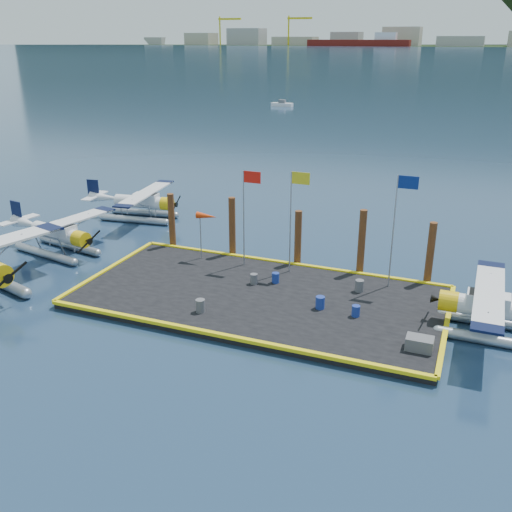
% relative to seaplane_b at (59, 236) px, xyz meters
% --- Properties ---
extents(ground, '(4000.00, 4000.00, 0.00)m').
position_rel_seaplane_b_xyz_m(ground, '(15.16, -1.86, -1.34)').
color(ground, '#162743').
rests_on(ground, ground).
extents(dock, '(20.00, 10.00, 0.40)m').
position_rel_seaplane_b_xyz_m(dock, '(15.16, -1.86, -1.14)').
color(dock, black).
rests_on(dock, ground).
extents(dock_bumpers, '(20.25, 10.25, 0.18)m').
position_rel_seaplane_b_xyz_m(dock_bumpers, '(15.16, -1.86, -0.85)').
color(dock_bumpers, yellow).
rests_on(dock_bumpers, dock).
extents(seaplane_b, '(7.95, 8.67, 3.07)m').
position_rel_seaplane_b_xyz_m(seaplane_b, '(0.00, 0.00, 0.00)').
color(seaplane_b, '#91979F').
rests_on(seaplane_b, ground).
extents(seaplane_c, '(7.75, 8.55, 3.03)m').
position_rel_seaplane_b_xyz_m(seaplane_c, '(0.95, 8.80, -0.02)').
color(seaplane_c, '#91979F').
rests_on(seaplane_c, ground).
extents(seaplane_d, '(7.81, 8.59, 3.07)m').
position_rel_seaplane_b_xyz_m(seaplane_d, '(27.25, -1.32, 0.00)').
color(seaplane_d, '#91979F').
rests_on(seaplane_d, ground).
extents(drum_0, '(0.43, 0.43, 0.61)m').
position_rel_seaplane_b_xyz_m(drum_0, '(14.34, -0.59, -0.63)').
color(drum_0, '#515156').
rests_on(drum_0, dock).
extents(drum_1, '(0.48, 0.48, 0.68)m').
position_rel_seaplane_b_xyz_m(drum_1, '(18.78, -2.30, -0.60)').
color(drum_1, navy).
rests_on(drum_1, dock).
extents(drum_2, '(0.42, 0.42, 0.59)m').
position_rel_seaplane_b_xyz_m(drum_2, '(20.73, -2.48, -0.64)').
color(drum_2, navy).
rests_on(drum_2, dock).
extents(drum_3, '(0.49, 0.49, 0.69)m').
position_rel_seaplane_b_xyz_m(drum_3, '(13.10, -4.97, -0.59)').
color(drum_3, '#515156').
rests_on(drum_3, dock).
extents(drum_4, '(0.48, 0.48, 0.68)m').
position_rel_seaplane_b_xyz_m(drum_4, '(20.25, 0.61, -0.60)').
color(drum_4, '#515156').
rests_on(drum_4, dock).
extents(drum_5, '(0.43, 0.43, 0.60)m').
position_rel_seaplane_b_xyz_m(drum_5, '(15.46, 0.01, -0.63)').
color(drum_5, navy).
rests_on(drum_5, dock).
extents(crate, '(1.23, 0.82, 0.62)m').
position_rel_seaplane_b_xyz_m(crate, '(24.16, -4.70, -0.63)').
color(crate, '#515156').
rests_on(crate, dock).
extents(flagpole_red, '(1.14, 0.08, 6.00)m').
position_rel_seaplane_b_xyz_m(flagpole_red, '(12.87, 1.94, 3.06)').
color(flagpole_red, '#93949B').
rests_on(flagpole_red, dock).
extents(flagpole_yellow, '(1.14, 0.08, 6.20)m').
position_rel_seaplane_b_xyz_m(flagpole_yellow, '(15.86, 1.94, 3.18)').
color(flagpole_yellow, '#93949B').
rests_on(flagpole_yellow, dock).
extents(flagpole_blue, '(1.14, 0.08, 6.50)m').
position_rel_seaplane_b_xyz_m(flagpole_blue, '(21.86, 1.94, 3.35)').
color(flagpole_blue, '#93949B').
rests_on(flagpole_blue, dock).
extents(windsock, '(1.40, 0.44, 3.12)m').
position_rel_seaplane_b_xyz_m(windsock, '(10.14, 1.94, 1.89)').
color(windsock, '#93949B').
rests_on(windsock, dock).
extents(piling_0, '(0.44, 0.44, 4.00)m').
position_rel_seaplane_b_xyz_m(piling_0, '(6.66, 3.54, 0.66)').
color(piling_0, '#4B2B15').
rests_on(piling_0, ground).
extents(piling_1, '(0.44, 0.44, 4.20)m').
position_rel_seaplane_b_xyz_m(piling_1, '(11.16, 3.54, 0.76)').
color(piling_1, '#4B2B15').
rests_on(piling_1, ground).
extents(piling_2, '(0.44, 0.44, 3.80)m').
position_rel_seaplane_b_xyz_m(piling_2, '(15.66, 3.54, 0.56)').
color(piling_2, '#4B2B15').
rests_on(piling_2, ground).
extents(piling_3, '(0.44, 0.44, 4.30)m').
position_rel_seaplane_b_xyz_m(piling_3, '(19.66, 3.54, 0.81)').
color(piling_3, '#4B2B15').
rests_on(piling_3, ground).
extents(piling_4, '(0.44, 0.44, 4.00)m').
position_rel_seaplane_b_xyz_m(piling_4, '(23.66, 3.54, 0.66)').
color(piling_4, '#4B2B15').
rests_on(piling_4, ground).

